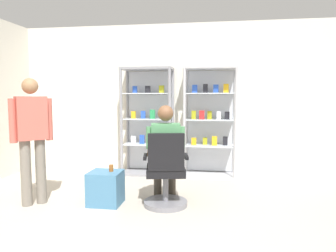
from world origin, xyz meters
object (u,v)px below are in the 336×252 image
office_chair (166,177)px  storage_crate (106,188)px  display_cabinet_left (148,121)px  seated_shopkeeper (165,149)px  standing_customer (32,133)px  display_cabinet_right (210,121)px  tea_glass (111,168)px

office_chair → storage_crate: office_chair is taller
display_cabinet_left → office_chair: bearing=-70.7°
seated_shopkeeper → standing_customer: (-1.68, -0.32, 0.22)m
office_chair → storage_crate: (-0.79, -0.01, -0.18)m
display_cabinet_left → seated_shopkeeper: display_cabinet_left is taller
display_cabinet_right → standing_customer: size_ratio=1.17×
seated_shopkeeper → storage_crate: size_ratio=3.00×
seated_shopkeeper → standing_customer: bearing=-169.3°
storage_crate → tea_glass: (0.07, 0.02, 0.26)m
tea_glass → standing_customer: standing_customer is taller
display_cabinet_right → standing_customer: bearing=-140.3°
display_cabinet_left → storage_crate: 1.87m
office_chair → storage_crate: 0.81m
office_chair → standing_customer: 1.80m
seated_shopkeeper → storage_crate: bearing=-167.1°
display_cabinet_right → seated_shopkeeper: bearing=-109.5°
office_chair → seated_shopkeeper: seated_shopkeeper is taller
display_cabinet_left → standing_customer: bearing=-121.2°
display_cabinet_left → seated_shopkeeper: (0.56, -1.53, -0.25)m
display_cabinet_right → seated_shopkeeper: size_ratio=1.47×
storage_crate → office_chair: bearing=1.0°
seated_shopkeeper → storage_crate: seated_shopkeeper is taller
standing_customer → display_cabinet_right: bearing=39.7°
seated_shopkeeper → standing_customer: standing_customer is taller
display_cabinet_left → office_chair: display_cabinet_left is taller
standing_customer → tea_glass: bearing=9.5°
seated_shopkeeper → standing_customer: size_ratio=0.79×
seated_shopkeeper → display_cabinet_right: bearing=70.5°
display_cabinet_right → office_chair: bearing=-106.8°
display_cabinet_left → seated_shopkeeper: bearing=-69.8°
tea_glass → display_cabinet_left: bearing=85.7°
display_cabinet_right → tea_glass: display_cabinet_right is taller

